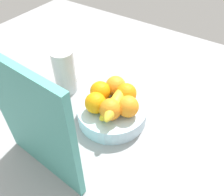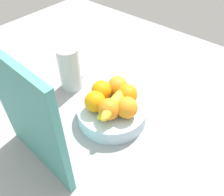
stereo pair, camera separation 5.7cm
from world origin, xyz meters
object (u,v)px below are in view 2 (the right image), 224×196
Objects in this scene: cutting_board at (29,119)px; thermos_tumbler at (70,69)px; orange_front_left at (102,91)px; orange_back_left at (127,108)px; orange_top_stack at (118,86)px; banana_bunch at (116,104)px; orange_center at (109,109)px; fruit_bowl at (112,112)px; orange_back_right at (127,95)px; orange_front_right at (94,101)px; jar_lid at (75,74)px.

cutting_board reaches higher than thermos_tumbler.
orange_back_left is at bearing 175.53° from orange_front_left.
banana_bunch is at bearing 125.69° from orange_top_stack.
cutting_board reaches higher than orange_center.
orange_center is (-2.17, 4.10, 6.23)cm from fruit_bowl.
cutting_board reaches higher than banana_bunch.
orange_back_right is at bearing -53.54° from orange_back_left.
orange_back_left is at bearing 126.46° from orange_back_right.
orange_top_stack is at bearing -66.74° from fruit_bowl.
fruit_bowl is 1.35× the size of thermos_tumbler.
cutting_board is (1.13, 21.59, 9.05)cm from orange_front_right.
orange_back_right is 5.64cm from banana_bunch.
orange_top_stack is at bearing -54.31° from banana_bunch.
orange_front_right is 27.47cm from jar_lid.
orange_top_stack is at bearing -64.86° from orange_center.
orange_center is at bearing 46.64° from orange_back_left.
jar_lid is (26.96, -8.15, -1.87)cm from fruit_bowl.
orange_back_left is 0.95× the size of jar_lid.
jar_lid is at bearing -4.55° from orange_top_stack.
orange_front_right reaches higher than fruit_bowl.
orange_back_left is at bearing 174.99° from thermos_tumbler.
orange_center is at bearing 87.71° from banana_bunch.
orange_front_right is 11.27cm from orange_back_right.
jar_lid is at bearing -54.03° from cutting_board.
jar_lid is (24.29, -1.93, -8.10)cm from orange_top_stack.
banana_bunch is (3.76, 0.74, -0.40)cm from orange_back_left.
cutting_board is (7.34, 25.27, 9.45)cm from banana_bunch.
orange_center is 11.39cm from orange_top_stack.
orange_top_stack is at bearing -169.88° from thermos_tumbler.
orange_back_left is 1.00× the size of orange_top_stack.
orange_back_right and orange_top_stack have the same top height.
orange_center is 1.00× the size of orange_back_left.
orange_back_left is (-3.89, -4.12, 0.00)cm from orange_center.
orange_front_left is 0.95× the size of jar_lid.
orange_front_right is 1.00× the size of orange_back_right.
jar_lid is (21.93, -34.13, -17.15)cm from cutting_board.
cutting_board reaches higher than orange_back_right.
cutting_board is 2.07× the size of thermos_tumbler.
orange_back_right is 0.95× the size of jar_lid.
cutting_board reaches higher than orange_front_right.
fruit_bowl is 28.23cm from jar_lid.
orange_front_left is 0.38× the size of banana_bunch.
orange_front_right is (3.91, 4.40, 6.23)cm from fruit_bowl.
orange_center and orange_back_right have the same top height.
orange_back_left is at bearing -168.88° from banana_bunch.
orange_top_stack is 0.95× the size of jar_lid.
cutting_board is (-0.33, 26.90, 9.05)cm from orange_front_left.
orange_top_stack is 33.53cm from cutting_board.
fruit_bowl is at bearing 0.23° from orange_back_left.
orange_front_left and orange_top_stack have the same top height.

